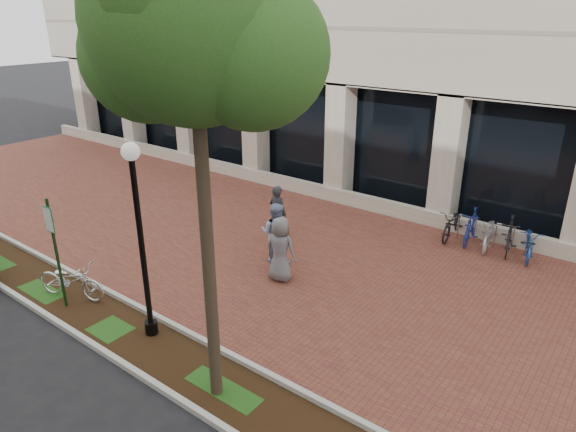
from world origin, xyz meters
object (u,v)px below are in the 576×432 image
Objects in this scene: lamppost at (140,233)px; pedestrian_right at (281,249)px; locked_bicycle at (71,280)px; pedestrian_left at (278,213)px; pedestrian_mid at (276,233)px; bike_rack_cluster at (490,232)px; street_tree at (197,34)px; parking_sign at (54,241)px.

lamppost is 2.45× the size of pedestrian_right.
locked_bicycle is 6.06m from pedestrian_left.
lamppost is 2.45× the size of pedestrian_mid.
pedestrian_right is 6.47m from bike_rack_cluster.
pedestrian_right is at bearing 117.53° from pedestrian_mid.
locked_bicycle is 5.17m from pedestrian_right.
locked_bicycle is at bearing -136.87° from bike_rack_cluster.
pedestrian_mid is 1.00× the size of pedestrian_right.
street_tree reaches higher than pedestrian_mid.
parking_sign is 5.55m from pedestrian_mid.
pedestrian_left is (-3.38, 6.01, -5.41)m from street_tree.
street_tree is 2.60× the size of bike_rack_cluster.
lamppost is 3.99m from pedestrian_right.
lamppost is at bearing 71.69° from pedestrian_mid.
parking_sign is 1.60× the size of pedestrian_left.
pedestrian_left reaches higher than locked_bicycle.
lamppost is 10.14m from bike_rack_cluster.
lamppost is at bearing 102.55° from pedestrian_left.
pedestrian_right is 0.57× the size of bike_rack_cluster.
lamppost is 5.85m from pedestrian_left.
pedestrian_mid is (2.52, 4.87, -0.85)m from parking_sign.
locked_bicycle is 1.05× the size of pedestrian_mid.
street_tree reaches higher than locked_bicycle.
bike_rack_cluster is (3.69, 5.30, -0.38)m from pedestrian_right.
pedestrian_mid is (-2.47, 4.77, -5.40)m from street_tree.
pedestrian_left is 0.99× the size of pedestrian_mid.
locked_bicycle is at bearing 121.35° from parking_sign.
pedestrian_right is (3.48, 3.80, 0.39)m from locked_bicycle.
locked_bicycle is (-0.22, 0.34, -1.24)m from parking_sign.
pedestrian_right reaches higher than locked_bicycle.
parking_sign is 1.57× the size of pedestrian_right.
street_tree is 7.80m from locked_bicycle.
street_tree reaches higher than lamppost.
street_tree is at bearing 99.31° from pedestrian_mid.
parking_sign reaches higher than pedestrian_mid.
pedestrian_left is 2.56m from pedestrian_right.
lamppost is 1.39× the size of bike_rack_cluster.
lamppost is 4.60m from pedestrian_mid.
street_tree is (5.00, 0.10, 4.55)m from parking_sign.
pedestrian_mid is (0.02, 4.33, -1.54)m from lamppost.
lamppost reaches higher than bike_rack_cluster.
bike_rack_cluster is at bearing 63.49° from lamppost.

